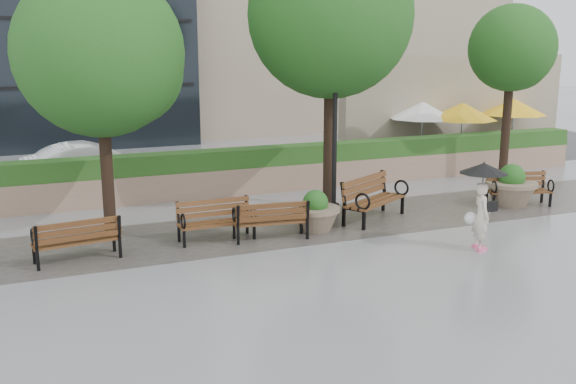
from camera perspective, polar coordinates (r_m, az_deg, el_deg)
name	(u,v)px	position (r m, az deg, el deg)	size (l,w,h in m)	color
ground	(368,261)	(13.39, 7.13, -6.11)	(100.00, 100.00, 0.00)	gray
cobble_strip	(308,224)	(15.94, 1.81, -2.89)	(28.00, 3.20, 0.01)	#383330
hedge_wall	(254,170)	(19.40, -3.04, 1.95)	(24.00, 0.80, 1.35)	#9B7B64
cafe_wall	(455,106)	(26.38, 14.62, 7.37)	(10.00, 0.60, 4.00)	tan
cafe_hedge	(478,154)	(24.54, 16.55, 3.22)	(8.00, 0.50, 0.90)	#29521B
asphalt_street	(217,169)	(23.27, -6.31, 2.05)	(40.00, 7.00, 0.00)	black
bench_0	(78,249)	(13.88, -18.20, -4.79)	(1.78, 0.89, 0.92)	brown
bench_1	(217,229)	(14.65, -6.36, -3.29)	(1.73, 0.71, 0.92)	brown
bench_2	(271,228)	(14.66, -1.54, -3.22)	(1.76, 0.87, 0.91)	brown
bench_3	(374,208)	(16.41, 7.64, -1.38)	(2.17, 1.71, 1.10)	brown
bench_4	(518,196)	(18.86, 19.79, -0.34)	(1.82, 1.13, 0.91)	brown
planter_left	(315,215)	(15.35, 2.45, -2.03)	(1.18, 1.18, 0.99)	#7F6B56
planter_right	(511,189)	(18.76, 19.21, 0.22)	(1.40, 1.40, 1.17)	#7F6B56
lamppost	(335,150)	(16.56, 4.16, 3.70)	(0.28, 0.28, 3.88)	black
tree_0	(106,58)	(15.12, -15.84, 11.41)	(3.77, 3.73, 6.05)	black
tree_1	(334,20)	(17.38, 4.13, 14.97)	(4.31, 4.31, 7.27)	black
tree_2	(514,52)	(22.05, 19.43, 11.66)	(2.92, 2.73, 5.64)	black
patio_umb_white	(423,111)	(24.45, 11.88, 7.08)	(2.50, 2.50, 2.30)	black
patio_umb_yellow_a	(463,112)	(24.41, 15.25, 6.90)	(2.50, 2.50, 2.30)	black
patio_umb_yellow_b	(514,107)	(26.79, 19.44, 7.11)	(2.50, 2.50, 2.30)	black
car_right	(92,164)	(21.20, -17.03, 2.38)	(1.45, 4.15, 1.37)	white
pedestrian	(482,197)	(14.36, 16.87, -0.47)	(1.03, 1.03, 1.90)	beige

